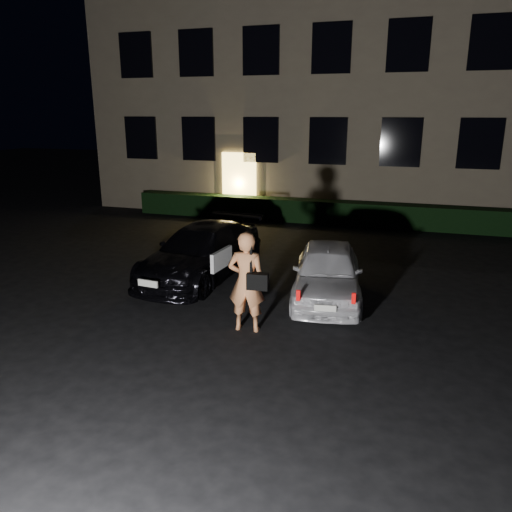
% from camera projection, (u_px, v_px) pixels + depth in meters
% --- Properties ---
extents(ground, '(80.00, 80.00, 0.00)m').
position_uv_depth(ground, '(223.00, 339.00, 9.26)').
color(ground, black).
rests_on(ground, ground).
extents(building, '(20.00, 8.11, 12.00)m').
position_uv_depth(building, '(346.00, 64.00, 21.33)').
color(building, '#6D604D').
rests_on(building, ground).
extents(hedge, '(15.00, 0.70, 0.85)m').
position_uv_depth(hedge, '(323.00, 212.00, 18.77)').
color(hedge, black).
rests_on(hedge, ground).
extents(sedan, '(2.26, 4.69, 1.31)m').
position_uv_depth(sedan, '(202.00, 252.00, 12.55)').
color(sedan, black).
rests_on(sedan, ground).
extents(hatch, '(2.00, 3.85, 1.25)m').
position_uv_depth(hatch, '(327.00, 272.00, 11.11)').
color(hatch, silver).
rests_on(hatch, ground).
extents(man, '(0.84, 0.53, 1.95)m').
position_uv_depth(man, '(247.00, 282.00, 9.38)').
color(man, '#D88652').
rests_on(man, ground).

